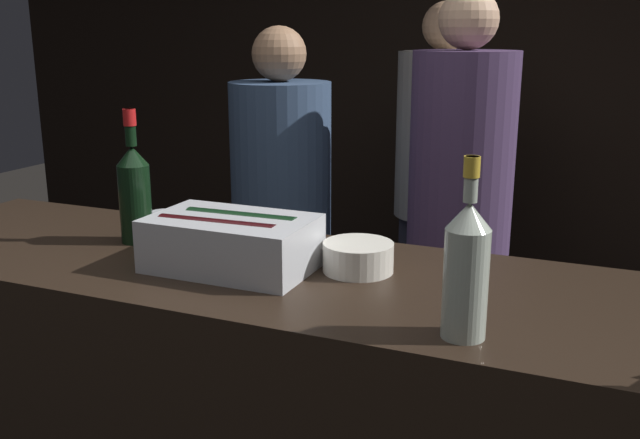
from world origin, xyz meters
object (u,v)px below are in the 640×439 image
(person_blond_tee, at_px, (440,179))
(person_grey_polo, at_px, (459,207))
(person_in_hoodie, at_px, (281,213))
(rose_wine_bottle, at_px, (466,267))
(candle_votive, at_px, (163,222))
(ice_bin_with_bottles, at_px, (231,240))
(bowl_white, at_px, (358,256))
(red_wine_bottle_burgundy, at_px, (134,190))

(person_blond_tee, relative_size, person_grey_polo, 0.99)
(person_blond_tee, distance_m, person_grey_polo, 0.59)
(person_in_hoodie, bearing_deg, rose_wine_bottle, -52.35)
(rose_wine_bottle, height_order, person_in_hoodie, person_in_hoodie)
(candle_votive, xyz_separation_m, person_in_hoodie, (-0.11, 0.95, -0.21))
(ice_bin_with_bottles, xyz_separation_m, rose_wine_bottle, (0.57, -0.17, 0.06))
(candle_votive, height_order, person_in_hoodie, person_in_hoodie)
(person_grey_polo, bearing_deg, candle_votive, 126.98)
(ice_bin_with_bottles, distance_m, person_blond_tee, 1.76)
(ice_bin_with_bottles, height_order, person_blond_tee, person_blond_tee)
(rose_wine_bottle, xyz_separation_m, person_blond_tee, (-0.50, 1.92, -0.25))
(bowl_white, xyz_separation_m, red_wine_bottle_burgundy, (-0.61, -0.00, 0.10))
(ice_bin_with_bottles, bearing_deg, candle_votive, 149.18)
(person_blond_tee, bearing_deg, red_wine_bottle_burgundy, 47.59)
(person_in_hoodie, distance_m, person_blond_tee, 0.79)
(candle_votive, xyz_separation_m, red_wine_bottle_burgundy, (-0.01, -0.10, 0.11))
(candle_votive, bearing_deg, red_wine_bottle_burgundy, -97.21)
(candle_votive, height_order, rose_wine_bottle, rose_wine_bottle)
(bowl_white, height_order, person_in_hoodie, person_in_hoodie)
(bowl_white, relative_size, candle_votive, 2.34)
(person_in_hoodie, bearing_deg, candle_votive, -83.09)
(bowl_white, relative_size, person_blond_tee, 0.09)
(bowl_white, bearing_deg, person_in_hoodie, 124.01)
(person_in_hoodie, distance_m, person_grey_polo, 0.71)
(rose_wine_bottle, relative_size, person_blond_tee, 0.19)
(candle_votive, bearing_deg, rose_wine_bottle, -22.10)
(bowl_white, bearing_deg, person_blond_tee, 97.18)
(person_grey_polo, bearing_deg, rose_wine_bottle, 169.83)
(candle_votive, distance_m, person_blond_tee, 1.62)
(candle_votive, distance_m, person_grey_polo, 1.18)
(rose_wine_bottle, relative_size, person_in_hoodie, 0.20)
(ice_bin_with_bottles, bearing_deg, bowl_white, 19.00)
(candle_votive, relative_size, person_in_hoodie, 0.04)
(ice_bin_with_bottles, distance_m, bowl_white, 0.29)
(ice_bin_with_bottles, relative_size, person_in_hoodie, 0.23)
(person_in_hoodie, xyz_separation_m, person_blond_tee, (0.50, 0.61, 0.06))
(person_in_hoodie, bearing_deg, red_wine_bottle_burgundy, -84.38)
(rose_wine_bottle, height_order, red_wine_bottle_burgundy, red_wine_bottle_burgundy)
(ice_bin_with_bottles, bearing_deg, person_in_hoodie, 110.73)
(candle_votive, height_order, person_blond_tee, person_blond_tee)
(bowl_white, xyz_separation_m, candle_votive, (-0.60, 0.10, -0.01))
(red_wine_bottle_burgundy, xyz_separation_m, person_in_hoodie, (-0.10, 1.05, -0.32))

